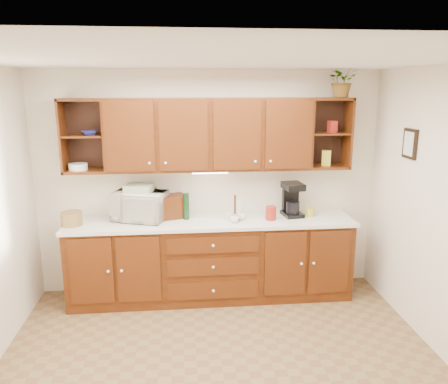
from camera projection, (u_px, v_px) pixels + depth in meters
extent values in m
plane|color=brown|center=(223.00, 373.00, 3.77)|extent=(4.00, 4.00, 0.00)
plane|color=white|center=(223.00, 60.00, 3.16)|extent=(4.00, 4.00, 0.00)
plane|color=#EEE0C8|center=(209.00, 183.00, 5.16)|extent=(4.00, 0.00, 4.00)
cube|color=#3E1507|center=(211.00, 260.00, 5.07)|extent=(3.20, 0.60, 0.90)
cube|color=white|center=(211.00, 222.00, 4.95)|extent=(3.24, 0.64, 0.04)
cube|color=#3E1507|center=(209.00, 134.00, 4.86)|extent=(2.30, 0.33, 0.80)
cube|color=black|center=(86.00, 134.00, 4.88)|extent=(0.45, 0.02, 0.80)
cube|color=black|center=(325.00, 132.00, 5.14)|extent=(0.45, 0.02, 0.80)
cube|color=#3E1507|center=(83.00, 136.00, 4.73)|extent=(0.43, 0.30, 0.02)
cube|color=#3E1507|center=(329.00, 133.00, 4.99)|extent=(0.43, 0.30, 0.02)
cube|color=#3E1507|center=(331.00, 99.00, 4.90)|extent=(0.45, 0.33, 0.03)
cube|color=white|center=(210.00, 172.00, 4.91)|extent=(0.40, 0.05, 0.02)
cube|color=black|center=(410.00, 144.00, 4.39)|extent=(0.03, 0.24, 0.30)
cylinder|color=#9D7441|center=(72.00, 219.00, 4.73)|extent=(0.23, 0.23, 0.15)
imported|color=silver|center=(140.00, 206.00, 4.92)|extent=(0.67, 0.55, 0.32)
cube|color=#D2CE63|center=(139.00, 188.00, 4.87)|extent=(0.33, 0.27, 0.09)
cylinder|color=black|center=(186.00, 206.00, 4.94)|extent=(0.07, 0.07, 0.30)
cylinder|color=#9D7441|center=(147.00, 215.00, 5.11)|extent=(0.38, 0.17, 0.37)
cube|color=#3E1507|center=(169.00, 207.00, 5.00)|extent=(0.43, 0.34, 0.26)
cylinder|color=#3E1507|center=(235.00, 208.00, 4.89)|extent=(0.02, 0.02, 0.29)
cylinder|color=#3E1507|center=(235.00, 220.00, 4.92)|extent=(0.12, 0.12, 0.02)
imported|color=white|center=(241.00, 216.00, 4.94)|extent=(0.14, 0.14, 0.09)
imported|color=white|center=(229.00, 216.00, 4.96)|extent=(0.14, 0.14, 0.09)
imported|color=white|center=(234.00, 219.00, 4.83)|extent=(0.14, 0.14, 0.09)
cylinder|color=maroon|center=(271.00, 213.00, 4.93)|extent=(0.12, 0.12, 0.15)
cylinder|color=white|center=(239.00, 210.00, 5.00)|extent=(0.10, 0.10, 0.19)
cylinder|color=gold|center=(310.00, 212.00, 5.07)|extent=(0.11, 0.11, 0.11)
cube|color=black|center=(292.00, 214.00, 5.09)|extent=(0.24, 0.30, 0.04)
cube|color=black|center=(290.00, 198.00, 5.16)|extent=(0.19, 0.09, 0.33)
cube|color=black|center=(293.00, 186.00, 5.02)|extent=(0.24, 0.30, 0.07)
cylinder|color=black|center=(293.00, 208.00, 5.05)|extent=(0.18, 0.18, 0.15)
imported|color=#292D96|center=(90.00, 133.00, 4.72)|extent=(0.21, 0.21, 0.04)
cylinder|color=white|center=(78.00, 167.00, 4.78)|extent=(0.24, 0.24, 0.07)
cube|color=gold|center=(326.00, 158.00, 5.02)|extent=(0.12, 0.11, 0.18)
cube|color=maroon|center=(332.00, 127.00, 4.94)|extent=(0.11, 0.10, 0.13)
imported|color=#999999|center=(342.00, 80.00, 4.79)|extent=(0.37, 0.33, 0.37)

